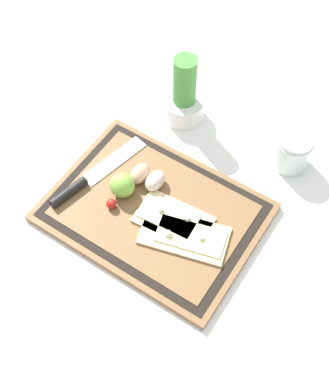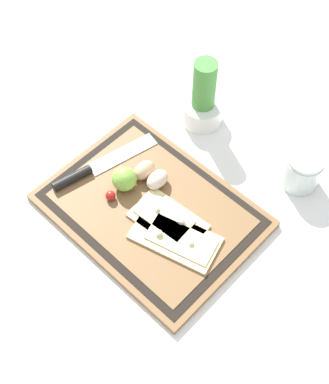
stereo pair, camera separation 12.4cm
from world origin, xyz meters
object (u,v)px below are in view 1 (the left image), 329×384
Objects in this scene: pizza_slice_near at (186,236)px; egg_brown at (140,174)px; lime at (122,186)px; cherry_tomato_red at (111,204)px; knife at (83,182)px; egg_pink at (155,181)px; sauce_jar at (292,152)px; herb_pot at (184,98)px; pizza_slice_far at (172,219)px.

pizza_slice_near is 0.19m from egg_brown.
egg_brown is 1.01× the size of lime.
pizza_slice_near is 0.19m from cherry_tomato_red.
knife is 0.10m from lime.
egg_pink is 0.63× the size of sauce_jar.
pizza_slice_near is 0.19m from lime.
cherry_tomato_red is 0.12× the size of herb_pot.
egg_pink is at bearing 146.22° from pizza_slice_far.
sauce_jar is (0.28, 0.31, -0.01)m from lime.
egg_pink is (0.14, 0.09, 0.01)m from knife.
lime reaches higher than pizza_slice_far.
knife is 2.96× the size of sauce_jar.
herb_pot reaches higher than sauce_jar.
egg_brown is at bearing 84.61° from cherry_tomato_red.
egg_pink reaches higher than knife.
sauce_jar is (0.38, 0.34, 0.01)m from knife.
pizza_slice_near is at bearing -6.09° from lime.
herb_pot is at bearing 106.35° from egg_pink.
pizza_slice_far is 0.10m from egg_pink.
cherry_tomato_red is (0.00, -0.05, -0.02)m from lime.
egg_pink is at bearing 31.75° from knife.
pizza_slice_far is 0.34m from sauce_jar.
pizza_slice_near is at bearing -106.70° from sauce_jar.
sauce_jar is (0.30, 0.01, -0.03)m from herb_pot.
cherry_tomato_red reaches higher than knife.
sauce_jar is at bearing 42.15° from knife.
sauce_jar reaches higher than cherry_tomato_red.
pizza_slice_near is 0.34m from sauce_jar.
lime reaches higher than pizza_slice_near.
lime reaches higher than egg_pink.
egg_brown is 1.00× the size of egg_pink.
lime is (0.09, 0.03, 0.02)m from knife.
lime is (-0.14, -0.00, 0.02)m from pizza_slice_far.
pizza_slice_far is 0.63× the size of knife.
pizza_slice_near is 0.28m from knife.
cherry_tomato_red is (-0.01, -0.10, -0.01)m from egg_brown.
cherry_tomato_red is (0.09, -0.01, 0.00)m from knife.
pizza_slice_far and cherry_tomato_red have the same top height.
sauce_jar is at bearing 47.30° from egg_pink.
pizza_slice_far is at bearing -62.28° from herb_pot.
pizza_slice_near is at bearing -23.20° from egg_brown.
pizza_slice_near is at bearing 8.05° from cherry_tomato_red.
pizza_slice_near is 3.61× the size of egg_brown.
pizza_slice_far is 2.97× the size of egg_brown.
egg_pink is 0.34m from sauce_jar.
herb_pot is 2.07× the size of sauce_jar.
lime is at bearing 91.32° from cherry_tomato_red.
herb_pot is (-0.20, 0.32, 0.04)m from pizza_slice_near.
sauce_jar is at bearing 42.87° from egg_brown.
knife is 0.14m from egg_brown.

